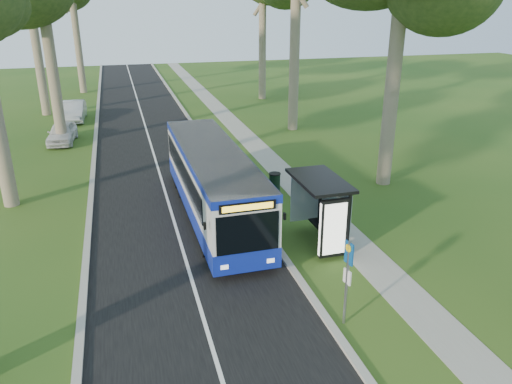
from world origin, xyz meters
TOP-DOWN VIEW (x-y plane):
  - ground at (0.00, 0.00)m, footprint 120.00×120.00m
  - road at (-3.50, 10.00)m, footprint 7.00×100.00m
  - kerb_east at (0.00, 10.00)m, footprint 0.25×100.00m
  - kerb_west at (-7.00, 10.00)m, footprint 0.25×100.00m
  - centre_line at (-3.50, 10.00)m, footprint 0.12×100.00m
  - footpath at (3.00, 10.00)m, footprint 1.50×100.00m
  - bus at (-1.73, 4.27)m, footprint 2.50×11.38m
  - bus_stop_sign at (0.45, -4.40)m, footprint 0.11×0.38m
  - bus_shelter at (1.80, 0.21)m, footprint 1.70×3.10m
  - litter_bin at (1.68, 6.20)m, footprint 0.58×0.58m
  - car_white at (-9.04, 18.67)m, footprint 1.92×4.05m
  - car_silver at (-8.66, 25.15)m, footprint 1.74×4.59m

SIDE VIEW (x-z plane):
  - ground at x=0.00m, z-range 0.00..0.00m
  - road at x=-3.50m, z-range 0.00..0.02m
  - footpath at x=3.00m, z-range 0.00..0.02m
  - centre_line at x=-3.50m, z-range 0.02..0.02m
  - kerb_east at x=0.00m, z-range 0.00..0.12m
  - kerb_west at x=-7.00m, z-range 0.00..0.12m
  - litter_bin at x=1.68m, z-range 0.01..1.02m
  - car_white at x=-9.04m, z-range 0.00..1.34m
  - car_silver at x=-8.66m, z-range 0.00..1.49m
  - bus at x=-1.73m, z-range 0.05..3.06m
  - bus_stop_sign at x=0.45m, z-range 0.32..3.02m
  - bus_shelter at x=1.80m, z-range 0.55..3.19m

